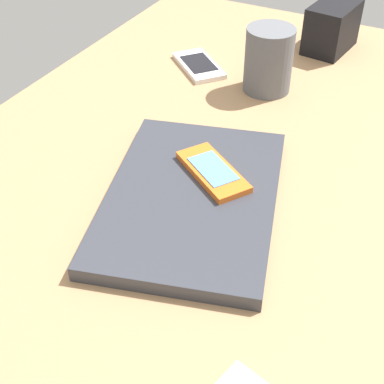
% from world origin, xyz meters
% --- Properties ---
extents(desk_surface, '(1.20, 0.80, 0.03)m').
position_xyz_m(desk_surface, '(0.00, 0.00, 0.01)').
color(desk_surface, '#9E7751').
rests_on(desk_surface, ground).
extents(laptop_closed, '(0.36, 0.29, 0.02)m').
position_xyz_m(laptop_closed, '(-0.07, 0.01, 0.04)').
color(laptop_closed, '#33353D').
rests_on(laptop_closed, desk_surface).
extents(cell_phone_on_laptop, '(0.11, 0.12, 0.01)m').
position_xyz_m(cell_phone_on_laptop, '(-0.03, 0.00, 0.05)').
color(cell_phone_on_laptop, orange).
rests_on(cell_phone_on_laptop, laptop_closed).
extents(cell_phone_on_desk, '(0.12, 0.13, 0.01)m').
position_xyz_m(cell_phone_on_desk, '(0.27, 0.17, 0.03)').
color(cell_phone_on_desk, silver).
rests_on(cell_phone_on_desk, desk_surface).
extents(desk_organizer, '(0.12, 0.08, 0.09)m').
position_xyz_m(desk_organizer, '(0.46, -0.02, 0.07)').
color(desk_organizer, black).
rests_on(desk_organizer, desk_surface).
extents(pen_cup, '(0.08, 0.08, 0.11)m').
position_xyz_m(pen_cup, '(0.25, 0.03, 0.08)').
color(pen_cup, '#595B60').
rests_on(pen_cup, desk_surface).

